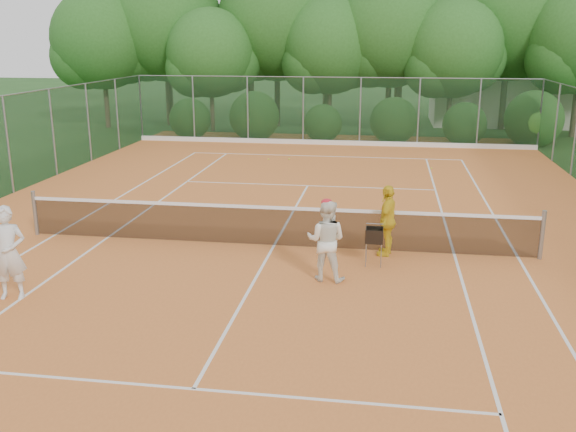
% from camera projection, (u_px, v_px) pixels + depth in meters
% --- Properties ---
extents(ground, '(120.00, 120.00, 0.00)m').
position_uv_depth(ground, '(274.00, 247.00, 14.97)').
color(ground, '#1E4418').
rests_on(ground, ground).
extents(clay_court, '(18.00, 36.00, 0.02)m').
position_uv_depth(clay_court, '(274.00, 246.00, 14.96)').
color(clay_court, orange).
rests_on(clay_court, ground).
extents(club_building, '(8.00, 5.00, 3.00)m').
position_uv_depth(club_building, '(505.00, 97.00, 36.09)').
color(club_building, beige).
rests_on(club_building, ground).
extents(tennis_net, '(11.97, 0.10, 1.10)m').
position_uv_depth(tennis_net, '(274.00, 225.00, 14.82)').
color(tennis_net, gray).
rests_on(tennis_net, clay_court).
extents(player_white, '(0.72, 0.55, 1.76)m').
position_uv_depth(player_white, '(8.00, 253.00, 11.75)').
color(player_white, silver).
rests_on(player_white, clay_court).
extents(player_center_grp, '(0.88, 0.72, 1.67)m').
position_uv_depth(player_center_grp, '(326.00, 240.00, 12.68)').
color(player_center_grp, white).
rests_on(player_center_grp, clay_court).
extents(player_yellow, '(0.55, 0.99, 1.59)m').
position_uv_depth(player_yellow, '(388.00, 220.00, 14.16)').
color(player_yellow, yellow).
rests_on(player_yellow, clay_court).
extents(ball_hopper, '(0.36, 0.36, 0.82)m').
position_uv_depth(ball_hopper, '(374.00, 236.00, 13.55)').
color(ball_hopper, gray).
rests_on(ball_hopper, clay_court).
extents(stray_ball_a, '(0.07, 0.07, 0.07)m').
position_uv_depth(stray_ball_a, '(289.00, 159.00, 25.52)').
color(stray_ball_a, '#B9D331').
rests_on(stray_ball_a, clay_court).
extents(stray_ball_b, '(0.07, 0.07, 0.07)m').
position_uv_depth(stray_ball_b, '(269.00, 159.00, 25.49)').
color(stray_ball_b, yellow).
rests_on(stray_ball_b, clay_court).
extents(stray_ball_c, '(0.07, 0.07, 0.07)m').
position_uv_depth(stray_ball_c, '(431.00, 168.00, 23.68)').
color(stray_ball_c, gold).
rests_on(stray_ball_c, clay_court).
extents(court_markings, '(11.03, 23.83, 0.01)m').
position_uv_depth(court_markings, '(274.00, 246.00, 14.96)').
color(court_markings, white).
rests_on(court_markings, clay_court).
extents(fence_back, '(18.07, 0.07, 3.00)m').
position_uv_depth(fence_back, '(331.00, 111.00, 28.84)').
color(fence_back, '#19381E').
rests_on(fence_back, clay_court).
extents(tropical_treeline, '(32.10, 8.49, 15.03)m').
position_uv_depth(tropical_treeline, '(370.00, 29.00, 32.63)').
color(tropical_treeline, brown).
rests_on(tropical_treeline, ground).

